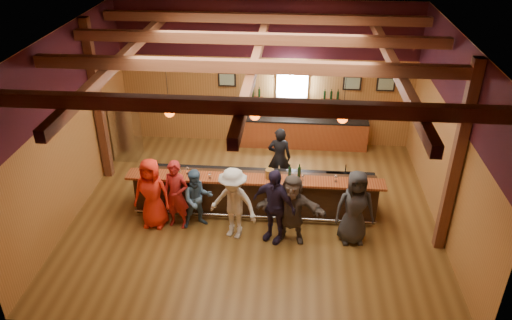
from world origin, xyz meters
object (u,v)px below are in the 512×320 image
object	(u,v)px
customer_orange	(152,193)
customer_white	(233,204)
customer_redvest	(176,195)
ice_bucket	(270,174)
bottle_a	(290,172)
customer_navy	(274,205)
customer_brown	(292,209)
stainless_fridge	(126,130)
bar_counter	(256,191)
customer_denim	(197,199)
customer_dark	(355,207)
back_bar_cabinet	(303,133)
bartender	(279,158)

from	to	relation	value
customer_orange	customer_white	size ratio (longest dim) A/B	0.99
customer_redvest	customer_white	size ratio (longest dim) A/B	0.97
ice_bucket	bottle_a	world-z (taller)	bottle_a
customer_redvest	customer_navy	bearing A→B (deg)	3.46
customer_navy	customer_brown	distance (m)	0.41
stainless_fridge	bottle_a	distance (m)	5.61
customer_redvest	customer_brown	world-z (taller)	customer_redvest
stainless_fridge	ice_bucket	bearing A→B (deg)	-31.43
bar_counter	ice_bucket	xyz separation A→B (m)	(0.35, -0.28, 0.70)
customer_navy	ice_bucket	distance (m)	0.98
customer_redvest	customer_brown	distance (m)	2.77
customer_denim	customer_white	bearing A→B (deg)	-42.54
customer_redvest	bottle_a	world-z (taller)	customer_redvest
stainless_fridge	bottle_a	bearing A→B (deg)	-27.90
bar_counter	customer_dark	bearing A→B (deg)	-25.26
bar_counter	bottle_a	world-z (taller)	bottle_a
back_bar_cabinet	stainless_fridge	world-z (taller)	stainless_fridge
customer_dark	customer_denim	bearing A→B (deg)	169.15
stainless_fridge	customer_denim	xyz separation A→B (m)	(2.78, -3.29, -0.13)
customer_redvest	bartender	xyz separation A→B (m)	(2.37, 2.07, -0.02)
customer_redvest	ice_bucket	world-z (taller)	customer_redvest
bar_counter	customer_redvest	world-z (taller)	customer_redvest
back_bar_cabinet	customer_white	size ratio (longest dim) A/B	2.19
bar_counter	customer_brown	size ratio (longest dim) A/B	3.63
customer_white	ice_bucket	world-z (taller)	customer_white
back_bar_cabinet	customer_dark	world-z (taller)	customer_dark
stainless_fridge	bartender	size ratio (longest dim) A/B	1.04
customer_orange	bottle_a	world-z (taller)	customer_orange
customer_navy	bar_counter	bearing A→B (deg)	141.01
customer_orange	bartender	bearing A→B (deg)	40.19
stainless_fridge	customer_orange	distance (m)	3.74
back_bar_cabinet	customer_denim	xyz separation A→B (m)	(-2.52, -4.41, 0.30)
customer_denim	customer_dark	world-z (taller)	customer_dark
customer_brown	bottle_a	bearing A→B (deg)	102.20
ice_bucket	customer_navy	bearing A→B (deg)	-80.56
customer_white	bottle_a	bearing A→B (deg)	59.38
bartender	customer_navy	bearing A→B (deg)	91.14
stainless_fridge	ice_bucket	size ratio (longest dim) A/B	7.88
bar_counter	customer_navy	size ratio (longest dim) A/B	3.36
customer_denim	customer_brown	bearing A→B (deg)	-31.51
customer_denim	customer_navy	xyz separation A→B (m)	(1.85, -0.37, 0.16)
customer_redvest	ice_bucket	xyz separation A→B (m)	(2.19, 0.59, 0.34)
customer_orange	ice_bucket	xyz separation A→B (m)	(2.78, 0.60, 0.32)
customer_navy	bottle_a	size ratio (longest dim) A/B	5.60
customer_brown	bartender	world-z (taller)	bartender
back_bar_cabinet	stainless_fridge	size ratio (longest dim) A/B	2.22
bar_counter	ice_bucket	distance (m)	0.83
customer_redvest	customer_denim	bearing A→B (deg)	15.58
customer_orange	bartender	xyz separation A→B (m)	(2.95, 2.08, -0.03)
stainless_fridge	back_bar_cabinet	bearing A→B (deg)	11.93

